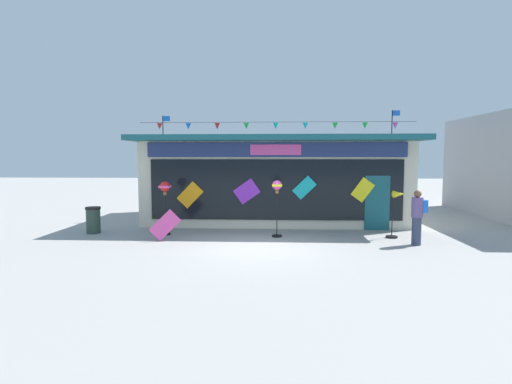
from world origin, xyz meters
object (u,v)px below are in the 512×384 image
object	(u,v)px
kite_shop_building	(276,178)
wind_spinner_center_left	(397,207)
wind_spinner_far_left	(165,192)
trash_bin	(93,220)
wind_spinner_left	(277,193)
person_near_camera	(418,216)
display_kite_on_ground	(165,225)

from	to	relation	value
kite_shop_building	wind_spinner_center_left	world-z (taller)	kite_shop_building
wind_spinner_far_left	trash_bin	size ratio (longest dim) A/B	1.99
trash_bin	wind_spinner_left	bearing A→B (deg)	-3.21
wind_spinner_far_left	person_near_camera	world-z (taller)	wind_spinner_far_left
wind_spinner_center_left	trash_bin	size ratio (longest dim) A/B	1.70
kite_shop_building	trash_bin	bearing A→B (deg)	-149.78
display_kite_on_ground	kite_shop_building	bearing A→B (deg)	54.19
kite_shop_building	wind_spinner_far_left	bearing A→B (deg)	-133.96
wind_spinner_far_left	display_kite_on_ground	xyz separation A→B (m)	(0.25, -0.97, -0.99)
trash_bin	display_kite_on_ground	size ratio (longest dim) A/B	0.99
kite_shop_building	wind_spinner_left	world-z (taller)	kite_shop_building
wind_spinner_far_left	wind_spinner_left	size ratio (longest dim) A/B	0.97
person_near_camera	trash_bin	bearing A→B (deg)	-108.88
wind_spinner_center_left	display_kite_on_ground	world-z (taller)	wind_spinner_center_left
trash_bin	display_kite_on_ground	distance (m)	3.11
wind_spinner_far_left	trash_bin	world-z (taller)	wind_spinner_far_left
wind_spinner_center_left	person_near_camera	distance (m)	1.15
wind_spinner_left	display_kite_on_ground	size ratio (longest dim) A/B	2.04
wind_spinner_left	person_near_camera	distance (m)	4.44
wind_spinner_left	person_near_camera	xyz separation A→B (m)	(4.27, -1.06, -0.60)
wind_spinner_far_left	person_near_camera	distance (m)	8.22
wind_spinner_center_left	display_kite_on_ground	xyz separation A→B (m)	(-7.54, -0.83, -0.53)
wind_spinner_far_left	kite_shop_building	bearing A→B (deg)	46.04
wind_spinner_far_left	person_near_camera	xyz separation A→B (m)	(8.11, -1.24, -0.61)
wind_spinner_center_left	display_kite_on_ground	distance (m)	7.60
kite_shop_building	display_kite_on_ground	distance (m)	6.17
wind_spinner_center_left	kite_shop_building	bearing A→B (deg)	134.58
trash_bin	wind_spinner_center_left	bearing A→B (deg)	-1.79
person_near_camera	kite_shop_building	bearing A→B (deg)	-151.39
kite_shop_building	display_kite_on_ground	bearing A→B (deg)	-125.81
kite_shop_building	wind_spinner_left	bearing A→B (deg)	-89.25
wind_spinner_center_left	trash_bin	distance (m)	10.45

